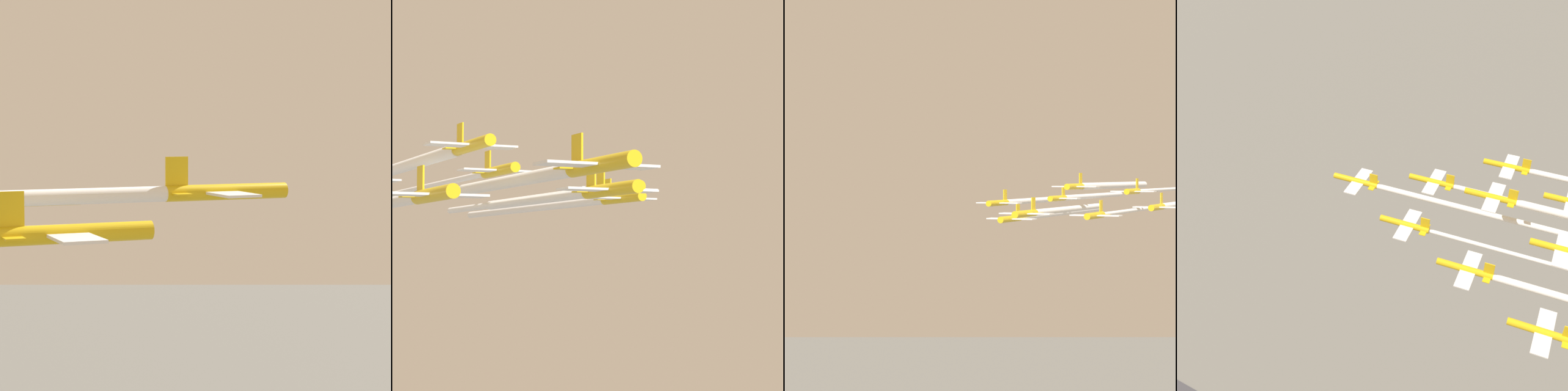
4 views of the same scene
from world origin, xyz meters
TOP-DOWN VIEW (x-y plane):
  - jet_0 at (50.96, -13.60)m, footprint 8.93×8.74m
  - jet_1 at (66.17, -13.99)m, footprint 8.93×8.74m
  - jet_2 at (58.68, -0.50)m, footprint 8.93×8.74m
  - jet_3 at (81.38, -14.37)m, footprint 8.93×8.74m
  - jet_4 at (73.89, -0.88)m, footprint 8.93×8.74m
  - jet_5 at (66.41, 12.61)m, footprint 8.93×8.74m
  - jet_7 at (89.10, -1.26)m, footprint 8.93×8.74m
  - jet_8 at (81.62, 12.23)m, footprint 8.93×8.74m
  - smoke_trail_0 at (71.00, -2.48)m, footprint 33.16×19.05m
  - smoke_trail_1 at (86.93, -2.47)m, footprint 34.44×19.55m
  - smoke_trail_2 at (84.76, 13.97)m, footprint 45.20×25.69m
  - smoke_trail_4 at (100.04, 13.63)m, footprint 45.51×26.07m
  - smoke_trail_5 at (93.63, 27.72)m, footprint 47.57×27.08m
  - smoke_trail_7 at (114.95, 13.08)m, footprint 44.61×25.20m
  - smoke_trail_8 at (105.09, 25.26)m, footprint 40.04×22.87m

SIDE VIEW (x-z plane):
  - smoke_trail_2 at x=84.76m, z-range 165.94..166.95m
  - jet_2 at x=58.68m, z-range 164.94..168.04m
  - smoke_trail_1 at x=86.93m, z-range 166.93..167.65m
  - jet_1 at x=66.17m, z-range 165.78..168.89m
  - smoke_trail_0 at x=71.00m, z-range 167.43..168.50m
  - jet_0 at x=50.96m, z-range 166.46..169.56m
  - jet_3 at x=81.38m, z-range 166.90..170.00m
  - smoke_trail_5 at x=93.63m, z-range 168.25..169.38m
  - jet_5 at x=66.41m, z-range 167.31..170.42m
  - smoke_trail_8 at x=105.09m, z-range 168.98..170.05m
  - jet_8 at x=81.62m, z-range 168.01..171.11m
  - smoke_trail_7 at x=114.95m, z-range 170.64..171.37m
  - jet_7 at x=89.10m, z-range 169.50..172.61m
  - smoke_trail_4 at x=100.04m, z-range 171.38..172.72m
  - jet_4 at x=73.89m, z-range 170.54..173.65m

